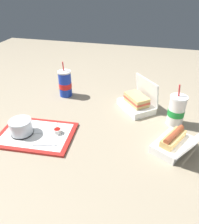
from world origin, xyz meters
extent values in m
plane|color=gray|center=(0.00, 0.00, 0.00)|extent=(3.20, 3.20, 0.00)
cube|color=red|center=(0.30, 0.18, 0.01)|extent=(0.39, 0.29, 0.01)
cube|color=white|center=(0.30, 0.18, 0.01)|extent=(0.34, 0.24, 0.00)
cylinder|color=black|center=(0.37, 0.19, 0.02)|extent=(0.11, 0.11, 0.01)
cylinder|color=#BC7084|center=(0.37, 0.19, 0.04)|extent=(0.08, 0.08, 0.05)
cylinder|color=silver|center=(0.37, 0.19, 0.05)|extent=(0.11, 0.11, 0.07)
cylinder|color=white|center=(0.20, 0.15, 0.03)|extent=(0.04, 0.04, 0.02)
cylinder|color=#9E140F|center=(0.20, 0.15, 0.04)|extent=(0.03, 0.03, 0.01)
cube|color=white|center=(0.28, 0.13, 0.02)|extent=(0.11, 0.11, 0.00)
cube|color=white|center=(0.23, 0.25, 0.02)|extent=(0.11, 0.04, 0.00)
cube|color=white|center=(-0.35, 0.11, 0.02)|extent=(0.20, 0.23, 0.04)
cube|color=white|center=(-0.43, 0.15, 0.09)|extent=(0.15, 0.20, 0.11)
cube|color=tan|center=(-0.35, 0.11, 0.06)|extent=(0.12, 0.16, 0.03)
cylinder|color=#9E4728|center=(-0.35, 0.11, 0.08)|extent=(0.09, 0.14, 0.03)
cylinder|color=yellow|center=(-0.35, 0.11, 0.09)|extent=(0.07, 0.12, 0.01)
cube|color=white|center=(-0.15, -0.20, 0.02)|extent=(0.24, 0.25, 0.04)
cube|color=white|center=(-0.20, -0.25, 0.11)|extent=(0.15, 0.18, 0.15)
cube|color=#DBB770|center=(-0.15, -0.20, 0.05)|extent=(0.16, 0.17, 0.02)
cube|color=#D64C38|center=(-0.15, -0.20, 0.07)|extent=(0.17, 0.17, 0.01)
cube|color=#DBB770|center=(-0.15, -0.20, 0.08)|extent=(0.16, 0.17, 0.02)
cylinder|color=white|center=(-0.37, -0.10, 0.08)|extent=(0.08, 0.08, 0.16)
cylinder|color=#198C33|center=(-0.37, -0.10, 0.07)|extent=(0.09, 0.09, 0.03)
cylinder|color=white|center=(-0.37, -0.10, 0.16)|extent=(0.09, 0.09, 0.01)
cylinder|color=red|center=(-0.36, -0.11, 0.20)|extent=(0.01, 0.01, 0.06)
cylinder|color=#1938B7|center=(0.32, -0.27, 0.08)|extent=(0.08, 0.08, 0.16)
cylinder|color=red|center=(0.32, -0.27, 0.07)|extent=(0.08, 0.08, 0.04)
cylinder|color=white|center=(0.32, -0.27, 0.17)|extent=(0.09, 0.09, 0.01)
cylinder|color=red|center=(0.33, -0.27, 0.20)|extent=(0.01, 0.02, 0.06)
camera|label=1|loc=(-0.22, 0.94, 0.68)|focal=35.00mm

